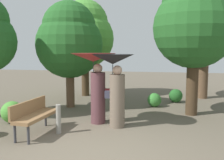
{
  "coord_description": "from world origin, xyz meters",
  "views": [
    {
      "loc": [
        1.51,
        -4.71,
        2.05
      ],
      "look_at": [
        0.0,
        2.64,
        1.18
      ],
      "focal_mm": 40.81,
      "sensor_mm": 36.0,
      "label": 1
    }
  ],
  "objects_px": {
    "person_left": "(95,73)",
    "person_right": "(115,76)",
    "tree_near_right": "(205,19)",
    "path_marker_post": "(58,119)",
    "park_bench": "(34,114)",
    "tree_near_left": "(85,34)",
    "tree_mid_left": "(69,39)",
    "tree_mid_right": "(194,20)"
  },
  "relations": [
    {
      "from": "person_left",
      "to": "path_marker_post",
      "type": "height_order",
      "value": "person_left"
    },
    {
      "from": "person_right",
      "to": "tree_near_right",
      "type": "xyz_separation_m",
      "value": [
        2.93,
        4.88,
        1.98
      ]
    },
    {
      "from": "tree_mid_right",
      "to": "tree_near_left",
      "type": "bearing_deg",
      "value": 148.55
    },
    {
      "from": "person_right",
      "to": "path_marker_post",
      "type": "distance_m",
      "value": 1.81
    },
    {
      "from": "park_bench",
      "to": "path_marker_post",
      "type": "xyz_separation_m",
      "value": [
        0.56,
        0.14,
        -0.15
      ]
    },
    {
      "from": "park_bench",
      "to": "tree_mid_right",
      "type": "relative_size",
      "value": 0.34
    },
    {
      "from": "person_right",
      "to": "park_bench",
      "type": "xyz_separation_m",
      "value": [
        -1.82,
        -0.98,
        -0.86
      ]
    },
    {
      "from": "tree_near_right",
      "to": "path_marker_post",
      "type": "bearing_deg",
      "value": -126.22
    },
    {
      "from": "park_bench",
      "to": "path_marker_post",
      "type": "relative_size",
      "value": 2.09
    },
    {
      "from": "person_right",
      "to": "park_bench",
      "type": "distance_m",
      "value": 2.24
    },
    {
      "from": "tree_near_right",
      "to": "person_right",
      "type": "bearing_deg",
      "value": -121.02
    },
    {
      "from": "tree_near_left",
      "to": "person_right",
      "type": "bearing_deg",
      "value": -63.46
    },
    {
      "from": "tree_near_right",
      "to": "tree_mid_right",
      "type": "distance_m",
      "value": 3.2
    },
    {
      "from": "park_bench",
      "to": "tree_mid_left",
      "type": "relative_size",
      "value": 0.4
    },
    {
      "from": "person_right",
      "to": "tree_near_right",
      "type": "height_order",
      "value": "tree_near_right"
    },
    {
      "from": "person_right",
      "to": "tree_near_right",
      "type": "distance_m",
      "value": 6.03
    },
    {
      "from": "tree_near_right",
      "to": "path_marker_post",
      "type": "xyz_separation_m",
      "value": [
        -4.18,
        -5.71,
        -2.99
      ]
    },
    {
      "from": "person_right",
      "to": "tree_near_right",
      "type": "relative_size",
      "value": 0.38
    },
    {
      "from": "park_bench",
      "to": "tree_near_right",
      "type": "height_order",
      "value": "tree_near_right"
    },
    {
      "from": "tree_near_right",
      "to": "tree_mid_left",
      "type": "bearing_deg",
      "value": -150.55
    },
    {
      "from": "park_bench",
      "to": "tree_near_right",
      "type": "bearing_deg",
      "value": -35.62
    },
    {
      "from": "person_right",
      "to": "tree_near_left",
      "type": "distance_m",
      "value": 5.21
    },
    {
      "from": "park_bench",
      "to": "tree_mid_left",
      "type": "distance_m",
      "value": 3.62
    },
    {
      "from": "tree_mid_left",
      "to": "park_bench",
      "type": "bearing_deg",
      "value": -85.69
    },
    {
      "from": "tree_mid_right",
      "to": "person_left",
      "type": "bearing_deg",
      "value": -151.26
    },
    {
      "from": "person_left",
      "to": "tree_near_left",
      "type": "relative_size",
      "value": 0.46
    },
    {
      "from": "person_left",
      "to": "tree_near_left",
      "type": "height_order",
      "value": "tree_near_left"
    },
    {
      "from": "person_left",
      "to": "path_marker_post",
      "type": "bearing_deg",
      "value": 144.67
    },
    {
      "from": "tree_near_right",
      "to": "tree_mid_right",
      "type": "height_order",
      "value": "tree_near_right"
    },
    {
      "from": "tree_near_right",
      "to": "tree_mid_right",
      "type": "bearing_deg",
      "value": -103.91
    },
    {
      "from": "person_right",
      "to": "tree_near_left",
      "type": "xyz_separation_m",
      "value": [
        -2.24,
        4.48,
        1.43
      ]
    },
    {
      "from": "path_marker_post",
      "to": "person_left",
      "type": "bearing_deg",
      "value": 59.52
    },
    {
      "from": "person_right",
      "to": "tree_near_right",
      "type": "bearing_deg",
      "value": -35.87
    },
    {
      "from": "tree_mid_left",
      "to": "person_left",
      "type": "bearing_deg",
      "value": -51.27
    },
    {
      "from": "person_right",
      "to": "tree_mid_right",
      "type": "bearing_deg",
      "value": -55.37
    },
    {
      "from": "tree_near_left",
      "to": "person_left",
      "type": "bearing_deg",
      "value": -68.79
    },
    {
      "from": "tree_mid_right",
      "to": "tree_mid_left",
      "type": "bearing_deg",
      "value": 176.2
    },
    {
      "from": "person_left",
      "to": "person_right",
      "type": "bearing_deg",
      "value": -118.69
    },
    {
      "from": "tree_near_left",
      "to": "tree_near_right",
      "type": "bearing_deg",
      "value": 4.4
    },
    {
      "from": "person_right",
      "to": "tree_near_left",
      "type": "height_order",
      "value": "tree_near_left"
    },
    {
      "from": "person_right",
      "to": "tree_mid_right",
      "type": "height_order",
      "value": "tree_mid_right"
    },
    {
      "from": "person_right",
      "to": "tree_mid_left",
      "type": "distance_m",
      "value": 3.1
    }
  ]
}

